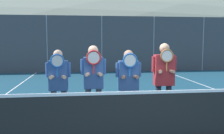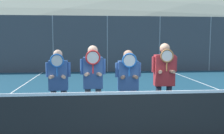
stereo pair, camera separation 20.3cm
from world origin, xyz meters
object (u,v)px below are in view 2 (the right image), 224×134
(player_center_right, at_px, (128,81))
(player_rightmost, at_px, (164,76))
(player_center_left, at_px, (93,79))
(player_leftmost, at_px, (58,82))
(car_center, at_px, (156,55))
(car_far_left, at_px, (11,55))
(car_left_of_center, at_px, (85,56))

(player_center_right, height_order, player_rightmost, player_rightmost)
(player_center_left, height_order, player_center_right, player_center_left)
(player_leftmost, bearing_deg, player_center_right, -4.24)
(player_center_left, bearing_deg, player_leftmost, 172.93)
(player_center_left, bearing_deg, player_rightmost, 2.07)
(player_rightmost, bearing_deg, car_center, 75.93)
(player_center_right, height_order, car_far_left, car_far_left)
(car_far_left, bearing_deg, player_center_right, -62.80)
(car_left_of_center, distance_m, car_center, 5.12)
(player_center_right, distance_m, car_left_of_center, 12.48)
(car_center, bearing_deg, player_center_left, -110.95)
(player_leftmost, relative_size, player_center_right, 1.01)
(player_rightmost, relative_size, car_far_left, 0.47)
(player_center_right, height_order, car_left_of_center, player_center_right)
(player_rightmost, xyz_separation_m, car_center, (3.05, 12.16, -0.18))
(player_leftmost, xyz_separation_m, car_far_left, (-4.66, 11.97, -0.06))
(player_center_right, bearing_deg, car_far_left, 117.20)
(car_center, bearing_deg, player_center_right, -107.66)
(player_center_left, relative_size, player_rightmost, 0.98)
(player_leftmost, xyz_separation_m, car_center, (5.45, 12.12, -0.08))
(player_leftmost, relative_size, player_center_left, 0.95)
(player_leftmost, height_order, car_far_left, car_far_left)
(car_far_left, bearing_deg, player_leftmost, -68.72)
(car_far_left, xyz_separation_m, car_center, (10.11, 0.15, -0.01))
(player_center_left, bearing_deg, car_center, 69.05)
(car_far_left, relative_size, car_center, 0.94)
(car_center, bearing_deg, car_far_left, -179.13)
(car_far_left, relative_size, car_left_of_center, 0.90)
(player_rightmost, xyz_separation_m, car_far_left, (-7.06, 12.01, -0.17))
(player_center_right, xyz_separation_m, player_rightmost, (0.85, 0.08, 0.09))
(player_leftmost, xyz_separation_m, car_left_of_center, (0.33, 12.30, -0.13))
(car_far_left, distance_m, car_left_of_center, 5.00)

